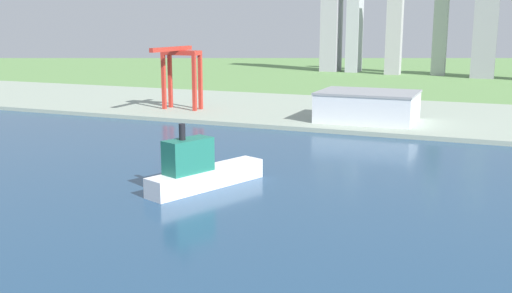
# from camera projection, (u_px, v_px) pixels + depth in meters

# --- Properties ---
(ground_plane) EXTENTS (2400.00, 2400.00, 0.00)m
(ground_plane) POSITION_uv_depth(u_px,v_px,m) (369.00, 210.00, 181.45)
(ground_plane) COLOR #618F4E
(water_bay) EXTENTS (840.00, 360.00, 0.15)m
(water_bay) POSITION_uv_depth(u_px,v_px,m) (310.00, 288.00, 127.17)
(water_bay) COLOR navy
(water_bay) RESTS_ON ground
(industrial_pier) EXTENTS (840.00, 140.00, 2.50)m
(industrial_pier) POSITION_uv_depth(u_px,v_px,m) (436.00, 117.00, 353.04)
(industrial_pier) COLOR #95A392
(industrial_pier) RESTS_ON ground
(ferry_boat) EXTENTS (25.39, 47.21, 23.63)m
(ferry_boat) POSITION_uv_depth(u_px,v_px,m) (201.00, 170.00, 202.91)
(ferry_boat) COLOR white
(ferry_boat) RESTS_ON water_bay
(port_crane_red) EXTENTS (24.50, 46.53, 39.90)m
(port_crane_red) POSITION_uv_depth(u_px,v_px,m) (180.00, 64.00, 371.79)
(port_crane_red) COLOR #B72D23
(port_crane_red) RESTS_ON industrial_pier
(warehouse_main) EXTENTS (53.80, 40.76, 16.67)m
(warehouse_main) POSITION_uv_depth(u_px,v_px,m) (368.00, 106.00, 331.60)
(warehouse_main) COLOR silver
(warehouse_main) RESTS_ON industrial_pier
(distant_skyline) EXTENTS (249.38, 65.78, 149.21)m
(distant_skyline) POSITION_uv_depth(u_px,v_px,m) (416.00, 15.00, 654.24)
(distant_skyline) COLOR #A4A1AF
(distant_skyline) RESTS_ON ground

